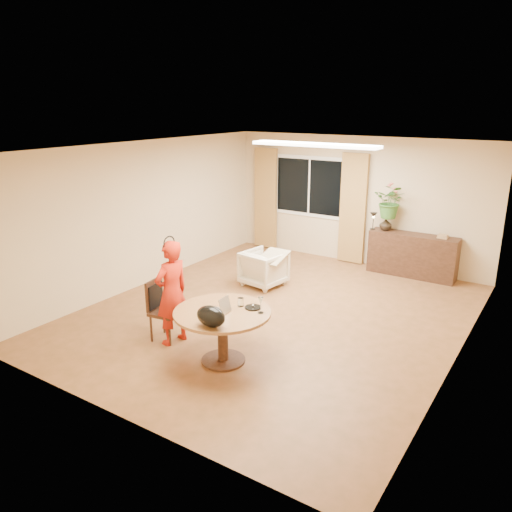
% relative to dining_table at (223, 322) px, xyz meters
% --- Properties ---
extents(floor, '(6.50, 6.50, 0.00)m').
position_rel_dining_table_xyz_m(floor, '(-0.21, 1.68, -0.56)').
color(floor, brown).
rests_on(floor, ground).
extents(ceiling, '(6.50, 6.50, 0.00)m').
position_rel_dining_table_xyz_m(ceiling, '(-0.21, 1.68, 2.04)').
color(ceiling, white).
rests_on(ceiling, wall_back).
extents(wall_back, '(5.50, 0.00, 5.50)m').
position_rel_dining_table_xyz_m(wall_back, '(-0.21, 4.93, 0.74)').
color(wall_back, beige).
rests_on(wall_back, floor).
extents(wall_left, '(0.00, 6.50, 6.50)m').
position_rel_dining_table_xyz_m(wall_left, '(-2.96, 1.68, 0.74)').
color(wall_left, beige).
rests_on(wall_left, floor).
extents(wall_right, '(0.00, 6.50, 6.50)m').
position_rel_dining_table_xyz_m(wall_right, '(2.54, 1.68, 0.74)').
color(wall_right, beige).
rests_on(wall_right, floor).
extents(window, '(1.70, 0.03, 1.30)m').
position_rel_dining_table_xyz_m(window, '(-1.31, 4.91, 0.94)').
color(window, white).
rests_on(window, wall_back).
extents(curtain_left, '(0.55, 0.08, 2.25)m').
position_rel_dining_table_xyz_m(curtain_left, '(-2.36, 4.83, 0.59)').
color(curtain_left, olive).
rests_on(curtain_left, wall_back).
extents(curtain_right, '(0.55, 0.08, 2.25)m').
position_rel_dining_table_xyz_m(curtain_right, '(-0.26, 4.83, 0.59)').
color(curtain_right, olive).
rests_on(curtain_right, wall_back).
extents(ceiling_panel, '(2.20, 0.35, 0.05)m').
position_rel_dining_table_xyz_m(ceiling_panel, '(-0.21, 2.88, 2.01)').
color(ceiling_panel, white).
rests_on(ceiling_panel, ceiling).
extents(dining_table, '(1.24, 1.24, 0.71)m').
position_rel_dining_table_xyz_m(dining_table, '(0.00, 0.00, 0.00)').
color(dining_table, brown).
rests_on(dining_table, floor).
extents(dining_chair, '(0.47, 0.44, 0.87)m').
position_rel_dining_table_xyz_m(dining_chair, '(-1.05, 0.08, -0.12)').
color(dining_chair, black).
rests_on(dining_chair, floor).
extents(child, '(0.59, 0.43, 1.48)m').
position_rel_dining_table_xyz_m(child, '(-0.91, 0.06, 0.18)').
color(child, red).
rests_on(child, floor).
extents(laptop, '(0.34, 0.24, 0.22)m').
position_rel_dining_table_xyz_m(laptop, '(-0.07, -0.05, 0.26)').
color(laptop, '#B7B7BC').
rests_on(laptop, dining_table).
extents(tumbler, '(0.09, 0.09, 0.11)m').
position_rel_dining_table_xyz_m(tumbler, '(0.10, 0.26, 0.21)').
color(tumbler, white).
rests_on(tumbler, dining_table).
extents(wine_glass, '(0.08, 0.08, 0.22)m').
position_rel_dining_table_xyz_m(wine_glass, '(0.44, 0.21, 0.26)').
color(wine_glass, white).
rests_on(wine_glass, dining_table).
extents(pot_lid, '(0.23, 0.23, 0.03)m').
position_rel_dining_table_xyz_m(pot_lid, '(0.27, 0.29, 0.17)').
color(pot_lid, white).
rests_on(pot_lid, dining_table).
extents(handbag, '(0.44, 0.34, 0.26)m').
position_rel_dining_table_xyz_m(handbag, '(0.16, -0.43, 0.28)').
color(handbag, black).
rests_on(handbag, dining_table).
extents(armchair, '(0.79, 0.81, 0.65)m').
position_rel_dining_table_xyz_m(armchair, '(-1.06, 2.69, -0.23)').
color(armchair, '#C2AF99').
rests_on(armchair, floor).
extents(throw, '(0.45, 0.55, 0.03)m').
position_rel_dining_table_xyz_m(throw, '(-0.86, 2.67, 0.11)').
color(throw, beige).
rests_on(throw, armchair).
extents(sideboard, '(1.66, 0.41, 0.83)m').
position_rel_dining_table_xyz_m(sideboard, '(1.06, 4.69, -0.14)').
color(sideboard, black).
rests_on(sideboard, floor).
extents(vase, '(0.25, 0.25, 0.25)m').
position_rel_dining_table_xyz_m(vase, '(0.49, 4.69, 0.40)').
color(vase, black).
rests_on(vase, sideboard).
extents(bouquet, '(0.61, 0.53, 0.66)m').
position_rel_dining_table_xyz_m(bouquet, '(0.55, 4.69, 0.85)').
color(bouquet, '#326526').
rests_on(bouquet, vase).
extents(book_stack, '(0.20, 0.16, 0.08)m').
position_rel_dining_table_xyz_m(book_stack, '(1.58, 4.69, 0.31)').
color(book_stack, '#96694C').
rests_on(book_stack, sideboard).
extents(desk_lamp, '(0.17, 0.17, 0.35)m').
position_rel_dining_table_xyz_m(desk_lamp, '(0.25, 4.64, 0.45)').
color(desk_lamp, black).
rests_on(desk_lamp, sideboard).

